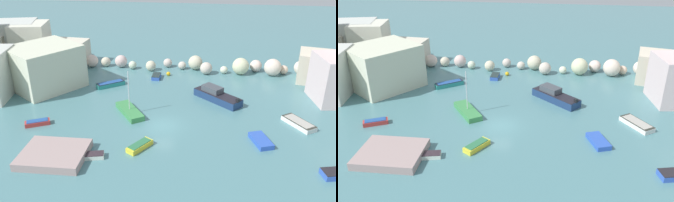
# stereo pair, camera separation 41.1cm
# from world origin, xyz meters

# --- Properties ---
(cove_water) EXTENTS (160.00, 160.00, 0.00)m
(cove_water) POSITION_xyz_m (0.00, 0.00, 0.00)
(cove_water) COLOR slate
(cove_water) RESTS_ON ground
(cliff_headland_left) EXTENTS (27.02, 24.27, 10.18)m
(cliff_headland_left) POSITION_xyz_m (-27.50, 13.09, 3.08)
(cliff_headland_left) COLOR beige
(cliff_headland_left) RESTS_ON ground
(rock_breakwater) EXTENTS (36.07, 4.20, 2.65)m
(rock_breakwater) POSITION_xyz_m (5.24, 18.82, 1.08)
(rock_breakwater) COLOR beige
(rock_breakwater) RESTS_ON ground
(stone_dock) EXTENTS (6.48, 5.48, 0.82)m
(stone_dock) POSITION_xyz_m (-9.94, -7.80, 0.41)
(stone_dock) COLOR #A48B88
(stone_dock) RESTS_ON ground
(channel_buoy) EXTENTS (0.63, 0.63, 0.63)m
(channel_buoy) POSITION_xyz_m (-1.35, 16.18, 0.32)
(channel_buoy) COLOR gold
(channel_buoy) RESTS_ON cove_water
(moored_boat_0) EXTENTS (4.47, 5.37, 5.61)m
(moored_boat_0) POSITION_xyz_m (-4.55, 2.62, 0.35)
(moored_boat_0) COLOR #3C8C4A
(moored_boat_0) RESTS_ON cove_water
(moored_boat_1) EXTENTS (3.64, 4.32, 0.61)m
(moored_boat_1) POSITION_xyz_m (15.74, 2.06, 0.32)
(moored_boat_1) COLOR white
(moored_boat_1) RESTS_ON cove_water
(moored_boat_3) EXTENTS (2.20, 2.65, 0.50)m
(moored_boat_3) POSITION_xyz_m (-15.19, 8.92, 0.25)
(moored_boat_3) COLOR blue
(moored_boat_3) RESTS_ON cove_water
(moored_boat_4) EXTENTS (1.23, 2.29, 0.60)m
(moored_boat_4) POSITION_xyz_m (-3.06, 14.83, 0.30)
(moored_boat_4) COLOR blue
(moored_boat_4) RESTS_ON cove_water
(moored_boat_5) EXTENTS (2.63, 1.57, 0.50)m
(moored_boat_5) POSITION_xyz_m (-6.24, -7.32, 0.25)
(moored_boat_5) COLOR white
(moored_boat_5) RESTS_ON cove_water
(moored_boat_6) EXTENTS (2.96, 2.17, 0.59)m
(moored_boat_6) POSITION_xyz_m (-14.67, -1.51, 0.28)
(moored_boat_6) COLOR #BD3532
(moored_boat_6) RESTS_ON cove_water
(moored_boat_7) EXTENTS (2.58, 3.18, 0.61)m
(moored_boat_7) POSITION_xyz_m (-1.78, -5.02, 0.29)
(moored_boat_7) COLOR yellow
(moored_boat_7) RESTS_ON cove_water
(moored_boat_8) EXTENTS (2.54, 3.54, 0.54)m
(moored_boat_8) POSITION_xyz_m (10.93, -2.38, 0.27)
(moored_boat_8) COLOR blue
(moored_boat_8) RESTS_ON cove_water
(moored_boat_9) EXTENTS (3.99, 3.39, 0.67)m
(moored_boat_9) POSITION_xyz_m (-9.22, 10.85, 0.35)
(moored_boat_9) COLOR teal
(moored_boat_9) RESTS_ON cove_water
(moored_boat_10) EXTENTS (6.57, 6.13, 1.79)m
(moored_boat_10) POSITION_xyz_m (6.19, 7.88, 0.68)
(moored_boat_10) COLOR navy
(moored_boat_10) RESTS_ON cove_water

